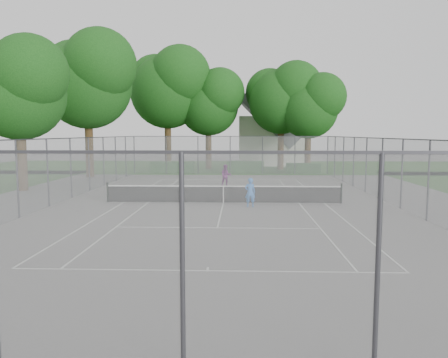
{
  "coord_description": "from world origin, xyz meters",
  "views": [
    {
      "loc": [
        0.88,
        -23.57,
        3.78
      ],
      "look_at": [
        0.0,
        1.0,
        1.2
      ],
      "focal_mm": 35.0,
      "sensor_mm": 36.0,
      "label": 1
    }
  ],
  "objects_px": {
    "girl_player": "(250,192)",
    "woman_player": "(226,176)",
    "tennis_net": "(223,193)",
    "house": "(271,133)"
  },
  "relations": [
    {
      "from": "woman_player",
      "to": "tennis_net",
      "type": "bearing_deg",
      "value": -97.38
    },
    {
      "from": "house",
      "to": "girl_player",
      "type": "bearing_deg",
      "value": -96.0
    },
    {
      "from": "girl_player",
      "to": "woman_player",
      "type": "relative_size",
      "value": 0.96
    },
    {
      "from": "house",
      "to": "tennis_net",
      "type": "bearing_deg",
      "value": -99.03
    },
    {
      "from": "tennis_net",
      "to": "woman_player",
      "type": "xyz_separation_m",
      "value": [
        -0.09,
        7.31,
        0.27
      ]
    },
    {
      "from": "girl_player",
      "to": "tennis_net",
      "type": "bearing_deg",
      "value": -45.17
    },
    {
      "from": "girl_player",
      "to": "house",
      "type": "bearing_deg",
      "value": -99.69
    },
    {
      "from": "house",
      "to": "woman_player",
      "type": "height_order",
      "value": "house"
    },
    {
      "from": "house",
      "to": "girl_player",
      "type": "relative_size",
      "value": 6.31
    },
    {
      "from": "tennis_net",
      "to": "girl_player",
      "type": "bearing_deg",
      "value": -41.48
    }
  ]
}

